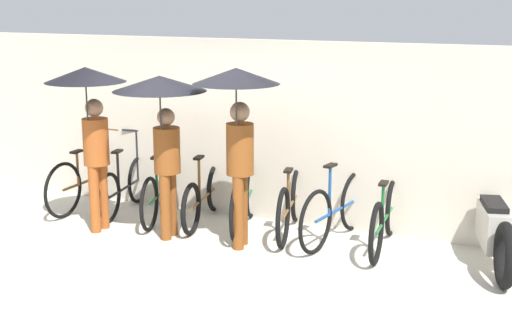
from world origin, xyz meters
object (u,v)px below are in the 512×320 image
object	(u,v)px
parked_bicycle_1	(124,187)
parked_bicycle_7	(385,218)
parked_bicycle_5	(291,204)
parked_bicycle_4	(245,199)
pedestrian_center	(162,108)
parked_bicycle_3	(204,196)
parked_bicycle_6	(336,209)
motorcycle	(492,229)
parked_bicycle_0	(87,180)
pedestrian_leading	(90,105)
parked_bicycle_2	(161,191)
pedestrian_trailing	(238,109)

from	to	relation	value
parked_bicycle_1	parked_bicycle_7	xyz separation A→B (m)	(3.61, -0.02, 0.01)
parked_bicycle_7	parked_bicycle_5	bearing A→B (deg)	82.97
parked_bicycle_4	pedestrian_center	bearing A→B (deg)	123.63
parked_bicycle_3	parked_bicycle_4	size ratio (longest dim) A/B	0.98
parked_bicycle_6	motorcycle	bearing A→B (deg)	-80.12
parked_bicycle_3	parked_bicycle_0	bearing A→B (deg)	82.67
parked_bicycle_3	parked_bicycle_6	distance (m)	1.81
parked_bicycle_1	parked_bicycle_3	distance (m)	1.20
parked_bicycle_7	pedestrian_leading	size ratio (longest dim) A/B	0.85
parked_bicycle_6	pedestrian_center	bearing A→B (deg)	122.30
parked_bicycle_2	motorcycle	size ratio (longest dim) A/B	0.82
parked_bicycle_4	parked_bicycle_6	xyz separation A→B (m)	(1.21, 0.02, 0.01)
parked_bicycle_2	pedestrian_center	world-z (taller)	pedestrian_center
parked_bicycle_2	parked_bicycle_5	size ratio (longest dim) A/B	0.97
parked_bicycle_1	parked_bicycle_2	xyz separation A→B (m)	(0.60, -0.04, 0.01)
pedestrian_center	pedestrian_trailing	bearing A→B (deg)	178.95
parked_bicycle_1	parked_bicycle_0	bearing A→B (deg)	83.63
pedestrian_leading	pedestrian_trailing	size ratio (longest dim) A/B	0.97
parked_bicycle_1	parked_bicycle_7	bearing A→B (deg)	-99.31
parked_bicycle_2	pedestrian_trailing	world-z (taller)	pedestrian_trailing
parked_bicycle_6	pedestrian_trailing	xyz separation A→B (m)	(-0.97, -0.73, 1.27)
parked_bicycle_1	parked_bicycle_4	xyz separation A→B (m)	(1.80, -0.00, 0.03)
parked_bicycle_7	pedestrian_leading	world-z (taller)	pedestrian_leading
parked_bicycle_0	parked_bicycle_1	xyz separation A→B (m)	(0.60, 0.03, -0.04)
parked_bicycle_6	pedestrian_leading	xyz separation A→B (m)	(-2.88, -0.88, 1.22)
parked_bicycle_0	pedestrian_center	xyz separation A→B (m)	(1.69, -0.74, 1.23)
parked_bicycle_7	motorcycle	distance (m)	1.20
parked_bicycle_7	pedestrian_trailing	world-z (taller)	pedestrian_trailing
parked_bicycle_5	parked_bicycle_1	bearing A→B (deg)	80.36
parked_bicycle_5	parked_bicycle_2	bearing A→B (deg)	81.87
parked_bicycle_2	pedestrian_trailing	bearing A→B (deg)	-129.66
motorcycle	parked_bicycle_4	bearing A→B (deg)	74.95
parked_bicycle_7	pedestrian_trailing	size ratio (longest dim) A/B	0.83
parked_bicycle_1	motorcycle	xyz separation A→B (m)	(4.81, 0.01, 0.03)
pedestrian_leading	pedestrian_trailing	bearing A→B (deg)	-175.28
parked_bicycle_4	parked_bicycle_1	bearing A→B (deg)	76.53
parked_bicycle_5	pedestrian_center	xyz separation A→B (m)	(-1.32, -0.82, 1.24)
parked_bicycle_4	motorcycle	xyz separation A→B (m)	(3.01, 0.01, 0.01)
parked_bicycle_5	motorcycle	xyz separation A→B (m)	(2.40, -0.04, 0.01)
parked_bicycle_3	motorcycle	xyz separation A→B (m)	(3.61, -0.03, 0.04)
parked_bicycle_0	parked_bicycle_6	xyz separation A→B (m)	(3.61, 0.04, 0.00)
pedestrian_leading	motorcycle	size ratio (longest dim) A/B	1.00
parked_bicycle_6	pedestrian_center	world-z (taller)	pedestrian_center
parked_bicycle_5	parked_bicycle_7	distance (m)	1.21
parked_bicycle_3	parked_bicycle_7	xyz separation A→B (m)	(2.41, -0.06, 0.02)
parked_bicycle_6	parked_bicycle_4	bearing A→B (deg)	100.88
parked_bicycle_0	parked_bicycle_2	xyz separation A→B (m)	(1.20, -0.01, -0.03)
pedestrian_leading	motorcycle	world-z (taller)	pedestrian_leading
parked_bicycle_1	parked_bicycle_6	size ratio (longest dim) A/B	0.92
parked_bicycle_0	parked_bicycle_5	bearing A→B (deg)	-87.83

